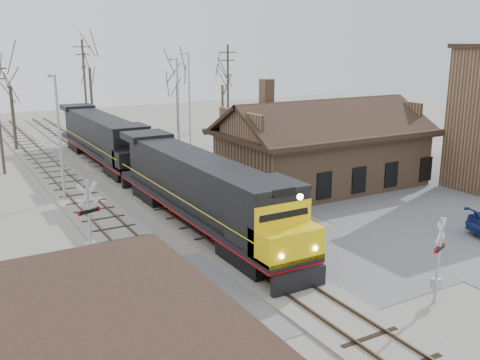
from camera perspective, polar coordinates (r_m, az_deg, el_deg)
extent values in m
plane|color=gray|center=(24.65, 3.95, -10.42)|extent=(140.00, 140.00, 0.00)
cube|color=slate|center=(24.65, 3.95, -10.39)|extent=(60.00, 9.00, 0.03)
cube|color=slate|center=(39.34, 22.87, -1.97)|extent=(22.00, 26.00, 0.03)
cube|color=gray|center=(37.25, -8.97, -1.80)|extent=(3.40, 90.00, 0.12)
cube|color=#473323|center=(36.98, -10.01, -1.79)|extent=(0.08, 90.00, 0.14)
cube|color=#473323|center=(37.46, -7.95, -1.49)|extent=(0.08, 90.00, 0.14)
cube|color=gray|center=(35.98, -15.67, -2.75)|extent=(3.40, 90.00, 0.12)
cube|color=#473323|center=(35.79, -16.79, -2.74)|extent=(0.08, 90.00, 0.14)
cube|color=#473323|center=(36.12, -14.58, -2.43)|extent=(0.08, 90.00, 0.14)
cube|color=#865F45|center=(40.06, 8.76, 2.22)|extent=(14.00, 8.00, 4.00)
cube|color=black|center=(39.67, 8.87, 5.18)|extent=(15.20, 9.20, 0.30)
cube|color=black|center=(37.78, 11.12, 6.16)|extent=(15.00, 4.71, 2.66)
cube|color=black|center=(41.33, 6.93, 7.01)|extent=(15.00, 4.71, 2.66)
cube|color=#865F45|center=(38.22, 2.86, 9.07)|extent=(0.80, 0.80, 2.20)
cube|color=black|center=(25.84, 1.71, -7.91)|extent=(2.41, 3.86, 0.97)
cube|color=black|center=(36.55, -8.64, -1.33)|extent=(2.41, 3.86, 0.97)
cube|color=black|center=(30.79, -4.41, -2.71)|extent=(2.90, 19.31, 0.34)
cube|color=maroon|center=(30.85, -4.40, -3.09)|extent=(2.92, 19.31, 0.12)
cube|color=black|center=(31.44, -5.41, 0.46)|extent=(2.51, 14.00, 2.70)
cube|color=black|center=(24.37, 2.82, -3.64)|extent=(2.90, 2.70, 2.70)
cube|color=yellow|center=(23.36, 4.98, -6.62)|extent=(2.90, 1.74, 1.35)
cube|color=black|center=(23.20, 6.29, -10.69)|extent=(2.70, 0.25, 0.97)
cylinder|color=#FFF2CC|center=(21.95, 6.43, -1.80)|extent=(0.27, 0.10, 0.27)
cube|color=black|center=(43.20, -12.17, 0.95)|extent=(2.41, 3.86, 0.97)
cube|color=black|center=(55.06, -16.23, 3.56)|extent=(2.41, 3.86, 0.97)
cube|color=black|center=(48.93, -14.50, 3.30)|extent=(2.90, 19.31, 0.34)
cube|color=maroon|center=(48.97, -14.48, 3.05)|extent=(2.92, 19.31, 0.12)
cube|color=black|center=(49.83, -14.98, 5.21)|extent=(2.51, 14.00, 2.70)
cube|color=black|center=(41.92, -11.96, 3.73)|extent=(2.90, 2.70, 2.70)
cube|color=black|center=(40.55, -11.18, 2.23)|extent=(2.90, 1.74, 1.35)
cube|color=black|center=(39.98, -10.62, -0.05)|extent=(2.70, 0.25, 0.97)
cylinder|color=#A5A8AD|center=(23.19, 20.38, -8.08)|extent=(0.13, 0.13, 3.65)
cube|color=silver|center=(22.75, 20.66, -5.10)|extent=(0.91, 0.37, 0.96)
cube|color=silver|center=(22.75, 20.66, -5.10)|extent=(0.91, 0.37, 0.96)
cube|color=black|center=(22.99, 20.50, -6.82)|extent=(0.82, 0.43, 0.14)
cylinder|color=#B20C0C|center=(22.62, 20.15, -7.13)|extent=(0.23, 0.15, 0.22)
cylinder|color=#B20C0C|center=(23.36, 20.85, -6.52)|extent=(0.23, 0.15, 0.22)
cube|color=#A5A8AD|center=(23.57, 20.17, -10.35)|extent=(0.37, 0.27, 0.46)
cylinder|color=#A5A8AD|center=(26.05, -15.72, -4.55)|extent=(0.15, 0.15, 4.24)
cube|color=silver|center=(25.62, -15.94, -1.41)|extent=(1.07, 0.39, 1.11)
cube|color=silver|center=(25.62, -15.94, -1.41)|extent=(1.07, 0.39, 1.11)
cube|color=black|center=(25.85, -15.82, -3.22)|extent=(0.95, 0.44, 0.16)
cylinder|color=#B20C0C|center=(26.10, -14.94, -2.99)|extent=(0.27, 0.16, 0.25)
cylinder|color=#B20C0C|center=(25.62, -16.71, -3.44)|extent=(0.27, 0.16, 0.25)
cube|color=#A5A8AD|center=(26.44, -15.55, -6.94)|extent=(0.42, 0.32, 0.53)
cylinder|color=#A5A8AD|center=(37.13, -18.66, 4.13)|extent=(0.18, 0.18, 8.40)
cylinder|color=#A5A8AD|center=(37.56, -19.45, 10.50)|extent=(0.12, 1.80, 0.12)
cube|color=#A5A8AD|center=(38.35, -19.66, 10.39)|extent=(0.25, 0.50, 0.12)
cylinder|color=#A5A8AD|center=(47.00, -6.60, 7.23)|extent=(0.18, 0.18, 9.10)
cylinder|color=#A5A8AD|center=(47.49, -7.20, 12.67)|extent=(0.12, 1.80, 0.12)
cube|color=#A5A8AD|center=(48.23, -7.57, 12.56)|extent=(0.25, 0.50, 0.12)
cylinder|color=#A5A8AD|center=(56.09, -5.42, 8.58)|extent=(0.18, 0.18, 9.43)
cylinder|color=#A5A8AD|center=(56.64, -5.92, 13.30)|extent=(0.12, 1.80, 0.12)
cube|color=#A5A8AD|center=(57.37, -6.25, 13.20)|extent=(0.25, 0.50, 0.12)
cylinder|color=#382D23|center=(62.77, -16.18, 9.30)|extent=(0.24, 0.24, 10.74)
cube|color=#382D23|center=(62.58, -16.48, 13.47)|extent=(2.00, 0.10, 0.10)
cube|color=#382D23|center=(62.59, -16.42, 12.74)|extent=(1.60, 0.10, 0.10)
cylinder|color=#382D23|center=(56.54, -1.29, 9.09)|extent=(0.24, 0.24, 10.22)
cube|color=#382D23|center=(56.31, -1.32, 13.46)|extent=(2.00, 0.10, 0.10)
cube|color=#382D23|center=(56.33, -1.31, 12.65)|extent=(1.60, 0.10, 0.10)
cylinder|color=#382D23|center=(57.08, -23.01, 6.05)|extent=(0.32, 0.32, 6.35)
cylinder|color=#382D23|center=(66.34, -15.54, 8.21)|extent=(0.32, 0.32, 7.57)
cylinder|color=#382D23|center=(63.50, -6.65, 7.63)|extent=(0.32, 0.32, 5.91)
cylinder|color=#382D23|center=(67.33, -1.87, 7.84)|extent=(0.32, 0.32, 5.33)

